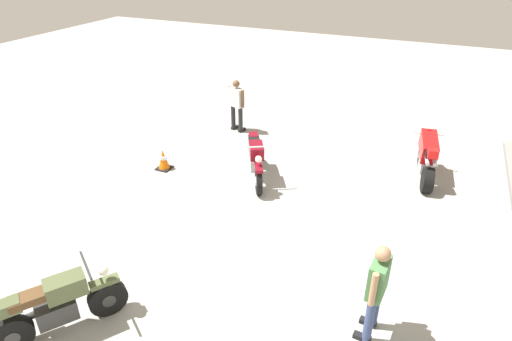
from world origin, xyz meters
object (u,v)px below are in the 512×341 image
person_in_white_shirt (237,103)px  motorcycle_olive_vintage (58,306)px  motorcycle_maroon_cruiser (256,159)px  traffic_cone (163,160)px  person_in_green_shirt (377,287)px  motorcycle_red_sportbike (427,156)px

person_in_white_shirt → motorcycle_olive_vintage: bearing=-154.3°
motorcycle_maroon_cruiser → traffic_cone: (0.53, -2.33, -0.26)m
person_in_green_shirt → motorcycle_olive_vintage: bearing=27.9°
person_in_white_shirt → person_in_green_shirt: bearing=-120.7°
motorcycle_olive_vintage → traffic_cone: motorcycle_olive_vintage is taller
person_in_green_shirt → traffic_cone: size_ratio=3.09×
person_in_green_shirt → traffic_cone: (-3.11, -5.81, -0.67)m
motorcycle_olive_vintage → traffic_cone: size_ratio=3.20×
person_in_white_shirt → motorcycle_red_sportbike: bearing=-78.8°
motorcycle_red_sportbike → motorcycle_maroon_cruiser: motorcycle_red_sportbike is taller
person_in_white_shirt → motorcycle_maroon_cruiser: bearing=-126.1°
motorcycle_maroon_cruiser → motorcycle_red_sportbike: bearing=84.7°
person_in_white_shirt → traffic_cone: (2.95, -0.63, -0.62)m
person_in_green_shirt → motorcycle_maroon_cruiser: bearing=-41.5°
motorcycle_red_sportbike → person_in_green_shirt: size_ratio=1.19×
motorcycle_olive_vintage → person_in_white_shirt: (-7.87, -0.94, 0.40)m
motorcycle_red_sportbike → person_in_white_shirt: size_ratio=1.24×
motorcycle_red_sportbike → person_in_green_shirt: person_in_green_shirt is taller
person_in_green_shirt → traffic_cone: person_in_green_shirt is taller
traffic_cone → person_in_white_shirt: bearing=167.9°
person_in_green_shirt → person_in_white_shirt: bearing=-44.7°
person_in_green_shirt → traffic_cone: 6.62m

